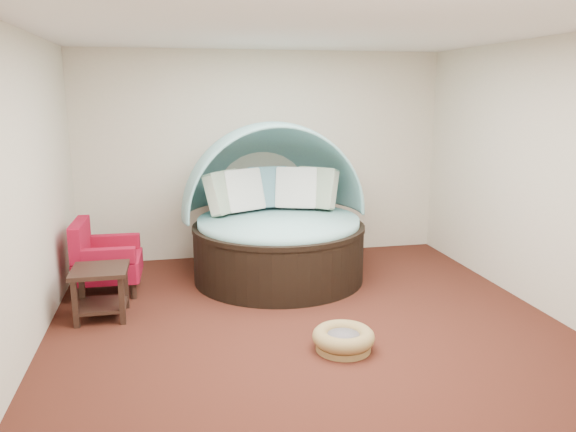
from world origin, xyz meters
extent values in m
plane|color=#471E14|center=(0.00, 0.00, 0.00)|extent=(5.00, 5.00, 0.00)
plane|color=beige|center=(0.00, 2.50, 1.40)|extent=(5.00, 0.00, 5.00)
plane|color=beige|center=(0.00, -2.50, 1.40)|extent=(5.00, 0.00, 5.00)
plane|color=beige|center=(-2.50, 0.00, 1.40)|extent=(0.00, 5.00, 5.00)
plane|color=beige|center=(2.50, 0.00, 1.40)|extent=(0.00, 5.00, 5.00)
plane|color=white|center=(0.00, 0.00, 2.80)|extent=(5.00, 5.00, 0.00)
cylinder|color=black|center=(0.00, 1.40, 0.32)|extent=(2.18, 2.18, 0.63)
cylinder|color=black|center=(0.00, 1.40, 0.65)|extent=(2.21, 2.21, 0.06)
cylinder|color=#94CECD|center=(0.00, 1.40, 0.70)|extent=(2.06, 2.06, 0.14)
cube|color=#3E6C53|center=(-0.62, 1.73, 1.04)|extent=(0.57, 0.59, 0.55)
cube|color=silver|center=(-0.38, 1.81, 1.04)|extent=(0.61, 0.50, 0.55)
cube|color=#5A8D9D|center=(-0.04, 1.97, 1.04)|extent=(0.54, 0.33, 0.55)
cube|color=silver|center=(0.32, 1.86, 1.04)|extent=(0.60, 0.45, 0.55)
cube|color=#3E6C53|center=(0.57, 1.80, 1.04)|extent=(0.59, 0.57, 0.55)
cylinder|color=olive|center=(0.18, -0.66, 0.03)|extent=(0.57, 0.57, 0.06)
torus|color=olive|center=(0.18, -0.66, 0.12)|extent=(0.65, 0.65, 0.14)
cylinder|color=slate|center=(0.18, -0.66, 0.10)|extent=(0.39, 0.39, 0.09)
cylinder|color=black|center=(-2.30, 1.06, 0.09)|extent=(0.07, 0.07, 0.17)
cylinder|color=black|center=(-2.28, 1.64, 0.09)|extent=(0.07, 0.07, 0.17)
cylinder|color=black|center=(-1.72, 1.05, 0.09)|extent=(0.07, 0.07, 0.17)
cylinder|color=black|center=(-1.70, 1.62, 0.09)|extent=(0.07, 0.07, 0.17)
cube|color=maroon|center=(-2.00, 1.34, 0.30)|extent=(0.74, 0.74, 0.25)
cube|color=maroon|center=(-2.29, 1.35, 0.63)|extent=(0.15, 0.72, 0.42)
cube|color=maroon|center=(-1.96, 1.04, 0.51)|extent=(0.58, 0.13, 0.17)
cube|color=maroon|center=(-1.94, 1.65, 0.51)|extent=(0.58, 0.13, 0.17)
cube|color=black|center=(-2.00, 0.56, 0.50)|extent=(0.55, 0.55, 0.04)
cube|color=black|center=(-2.00, 0.56, 0.13)|extent=(0.49, 0.49, 0.03)
cube|color=black|center=(-2.22, 0.34, 0.24)|extent=(0.06, 0.06, 0.48)
cube|color=black|center=(-2.22, 0.78, 0.24)|extent=(0.06, 0.06, 0.48)
cube|color=black|center=(-1.78, 0.34, 0.24)|extent=(0.06, 0.06, 0.48)
cube|color=black|center=(-1.78, 0.78, 0.24)|extent=(0.06, 0.06, 0.48)
camera|label=1|loc=(-1.26, -5.09, 2.25)|focal=35.00mm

